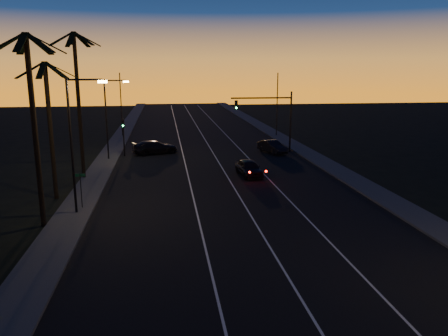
{
  "coord_description": "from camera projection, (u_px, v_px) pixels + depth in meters",
  "views": [
    {
      "loc": [
        -5.02,
        -8.88,
        9.5
      ],
      "look_at": [
        -0.82,
        21.59,
        2.51
      ],
      "focal_mm": 35.0,
      "sensor_mm": 36.0,
      "label": 1
    }
  ],
  "objects": [
    {
      "name": "street_sign",
      "position": [
        81.0,
        186.0,
        29.83
      ],
      "size": [
        0.7,
        0.06,
        2.6
      ],
      "color": "black",
      "rests_on": "ground"
    },
    {
      "name": "far_pole_left",
      "position": [
        121.0,
        105.0,
        62.02
      ],
      "size": [
        0.14,
        0.14,
        9.0
      ],
      "primitive_type": "cylinder",
      "color": "black",
      "rests_on": "ground"
    },
    {
      "name": "signal_post",
      "position": [
        123.0,
        130.0,
        48.07
      ],
      "size": [
        0.28,
        0.37,
        4.2
      ],
      "color": "black",
      "rests_on": "ground"
    },
    {
      "name": "lead_car",
      "position": [
        249.0,
        168.0,
        39.55
      ],
      "size": [
        2.17,
        4.94,
        1.46
      ],
      "color": "black",
      "rests_on": "road"
    },
    {
      "name": "far_pole_right",
      "position": [
        277.0,
        105.0,
        62.05
      ],
      "size": [
        0.14,
        0.14,
        9.0
      ],
      "primitive_type": "cylinder",
      "color": "black",
      "rests_on": "ground"
    },
    {
      "name": "lane_stripe_right",
      "position": [
        263.0,
        173.0,
        40.86
      ],
      "size": [
        0.12,
        160.0,
        0.01
      ],
      "primitive_type": "cube",
      "color": "silver",
      "rests_on": "road"
    },
    {
      "name": "signal_mast",
      "position": [
        271.0,
        111.0,
        49.87
      ],
      "size": [
        7.1,
        0.41,
        7.0
      ],
      "color": "black",
      "rests_on": "ground"
    },
    {
      "name": "lane_stripe_mid",
      "position": [
        226.0,
        174.0,
        40.39
      ],
      "size": [
        0.12,
        160.0,
        0.01
      ],
      "primitive_type": "cube",
      "color": "silver",
      "rests_on": "road"
    },
    {
      "name": "lane_stripe_left",
      "position": [
        188.0,
        175.0,
        39.92
      ],
      "size": [
        0.12,
        160.0,
        0.01
      ],
      "primitive_type": "cube",
      "color": "silver",
      "rests_on": "road"
    },
    {
      "name": "cross_car",
      "position": [
        155.0,
        147.0,
        49.86
      ],
      "size": [
        5.61,
        3.63,
        1.51
      ],
      "color": "black",
      "rests_on": "road"
    },
    {
      "name": "sidewalk_left",
      "position": [
        96.0,
        177.0,
        38.82
      ],
      "size": [
        2.4,
        170.0,
        0.16
      ],
      "primitive_type": "cube",
      "color": "#373735",
      "rests_on": "ground"
    },
    {
      "name": "road",
      "position": [
        220.0,
        174.0,
        40.33
      ],
      "size": [
        20.0,
        170.0,
        0.01
      ],
      "primitive_type": "cube",
      "color": "black",
      "rests_on": "ground"
    },
    {
      "name": "palm_far",
      "position": [
        78.0,
        92.0,
        37.02
      ],
      "size": [
        4.25,
        4.16,
        12.53
      ],
      "color": "black",
      "rests_on": "ground"
    },
    {
      "name": "palm_mid",
      "position": [
        49.0,
        115.0,
        31.39
      ],
      "size": [
        4.25,
        4.16,
        10.03
      ],
      "color": "black",
      "rests_on": "ground"
    },
    {
      "name": "right_car",
      "position": [
        272.0,
        147.0,
        50.37
      ],
      "size": [
        2.84,
        4.62,
        1.44
      ],
      "color": "black",
      "rests_on": "road"
    },
    {
      "name": "streetlight_left_far",
      "position": [
        109.0,
        113.0,
        45.51
      ],
      "size": [
        2.55,
        0.26,
        8.5
      ],
      "color": "black",
      "rests_on": "ground"
    },
    {
      "name": "streetlight_left_near",
      "position": [
        75.0,
        135.0,
        28.06
      ],
      "size": [
        2.55,
        0.26,
        9.0
      ],
      "color": "black",
      "rests_on": "ground"
    },
    {
      "name": "sidewalk_right",
      "position": [
        336.0,
        170.0,
        41.8
      ],
      "size": [
        2.4,
        170.0,
        0.16
      ],
      "primitive_type": "cube",
      "color": "#373735",
      "rests_on": "ground"
    },
    {
      "name": "palm_near",
      "position": [
        33.0,
        112.0,
        25.49
      ],
      "size": [
        4.25,
        4.16,
        11.53
      ],
      "color": "black",
      "rests_on": "ground"
    }
  ]
}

